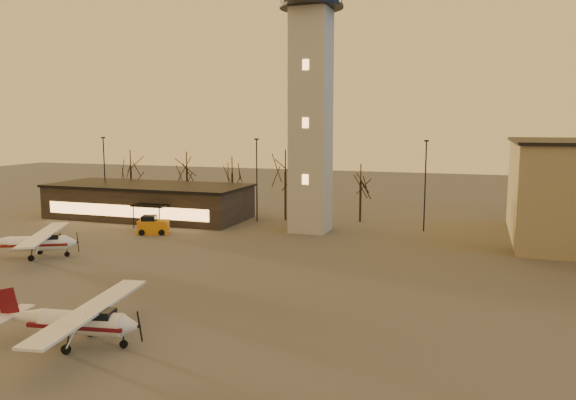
{
  "coord_description": "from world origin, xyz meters",
  "views": [
    {
      "loc": [
        17.44,
        -29.1,
        11.96
      ],
      "look_at": [
        3.15,
        13.0,
        5.86
      ],
      "focal_mm": 35.0,
      "sensor_mm": 36.0,
      "label": 1
    }
  ],
  "objects_px": {
    "control_tower": "(311,82)",
    "terminal": "(149,201)",
    "cessna_rear": "(40,246)",
    "service_cart": "(153,227)",
    "cessna_front": "(85,327)"
  },
  "relations": [
    {
      "from": "cessna_rear",
      "to": "service_cart",
      "type": "height_order",
      "value": "cessna_rear"
    },
    {
      "from": "terminal",
      "to": "cessna_front",
      "type": "height_order",
      "value": "terminal"
    },
    {
      "from": "service_cart",
      "to": "cessna_rear",
      "type": "bearing_deg",
      "value": -124.89
    },
    {
      "from": "cessna_front",
      "to": "cessna_rear",
      "type": "xyz_separation_m",
      "value": [
        -17.11,
        15.43,
        0.04
      ]
    },
    {
      "from": "cessna_front",
      "to": "cessna_rear",
      "type": "height_order",
      "value": "cessna_rear"
    },
    {
      "from": "control_tower",
      "to": "terminal",
      "type": "distance_m",
      "value": 26.24
    },
    {
      "from": "control_tower",
      "to": "terminal",
      "type": "relative_size",
      "value": 1.28
    },
    {
      "from": "terminal",
      "to": "control_tower",
      "type": "bearing_deg",
      "value": -5.15
    },
    {
      "from": "cessna_rear",
      "to": "service_cart",
      "type": "bearing_deg",
      "value": 47.19
    },
    {
      "from": "control_tower",
      "to": "service_cart",
      "type": "height_order",
      "value": "control_tower"
    },
    {
      "from": "control_tower",
      "to": "service_cart",
      "type": "xyz_separation_m",
      "value": [
        -15.79,
        -7.0,
        -15.56
      ]
    },
    {
      "from": "cessna_rear",
      "to": "service_cart",
      "type": "distance_m",
      "value": 13.19
    },
    {
      "from": "cessna_front",
      "to": "service_cart",
      "type": "xyz_separation_m",
      "value": [
        -13.5,
        28.11,
        -0.28
      ]
    },
    {
      "from": "terminal",
      "to": "service_cart",
      "type": "relative_size",
      "value": 7.13
    },
    {
      "from": "terminal",
      "to": "cessna_rear",
      "type": "xyz_separation_m",
      "value": [
        2.6,
        -21.66,
        -1.07
      ]
    }
  ]
}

